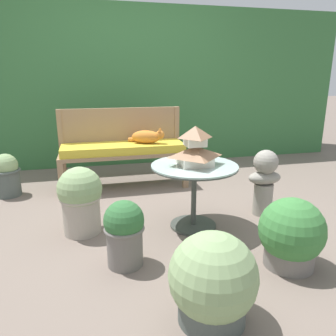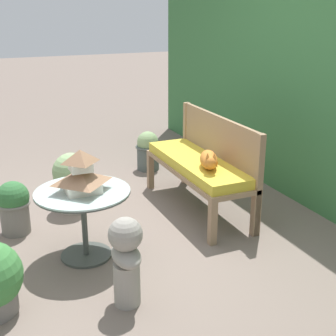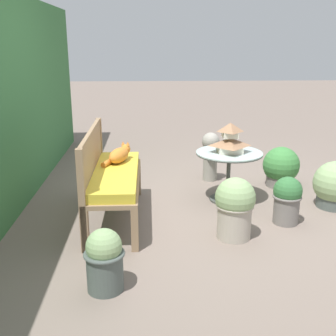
{
  "view_description": "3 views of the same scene",
  "coord_description": "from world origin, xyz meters",
  "px_view_note": "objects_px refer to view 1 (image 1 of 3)",
  "views": [
    {
      "loc": [
        -0.62,
        -2.76,
        1.27
      ],
      "look_at": [
        0.12,
        0.27,
        0.38
      ],
      "focal_mm": 35.0,
      "sensor_mm": 36.0,
      "label": 1
    },
    {
      "loc": [
        3.43,
        -1.0,
        1.87
      ],
      "look_at": [
        0.18,
        0.42,
        0.62
      ],
      "focal_mm": 50.0,
      "sensor_mm": 36.0,
      "label": 2
    },
    {
      "loc": [
        -4.15,
        0.58,
        1.7
      ],
      "look_at": [
        0.02,
        0.38,
        0.44
      ],
      "focal_mm": 45.0,
      "sensor_mm": 36.0,
      "label": 3
    }
  ],
  "objects_px": {
    "patio_table": "(194,178)",
    "potted_plant_bench_right": "(291,235)",
    "cat": "(147,137)",
    "potted_plant_hedge_corner": "(124,232)",
    "garden_bust": "(265,179)",
    "potted_plant_table_near": "(80,199)",
    "potted_plant_table_far": "(7,175)",
    "pagoda_birdhouse": "(195,149)",
    "garden_bench": "(123,151)",
    "potted_plant_bench_left": "(213,282)"
  },
  "relations": [
    {
      "from": "garden_bench",
      "to": "cat",
      "type": "height_order",
      "value": "cat"
    },
    {
      "from": "patio_table",
      "to": "potted_plant_table_near",
      "type": "distance_m",
      "value": 0.95
    },
    {
      "from": "cat",
      "to": "potted_plant_table_far",
      "type": "height_order",
      "value": "cat"
    },
    {
      "from": "pagoda_birdhouse",
      "to": "garden_bust",
      "type": "relative_size",
      "value": 0.56
    },
    {
      "from": "cat",
      "to": "garden_bust",
      "type": "distance_m",
      "value": 1.42
    },
    {
      "from": "potted_plant_table_near",
      "to": "patio_table",
      "type": "bearing_deg",
      "value": -7.05
    },
    {
      "from": "cat",
      "to": "potted_plant_table_far",
      "type": "bearing_deg",
      "value": -158.35
    },
    {
      "from": "potted_plant_hedge_corner",
      "to": "pagoda_birdhouse",
      "type": "bearing_deg",
      "value": 35.35
    },
    {
      "from": "pagoda_birdhouse",
      "to": "potted_plant_hedge_corner",
      "type": "xyz_separation_m",
      "value": [
        -0.64,
        -0.45,
        -0.44
      ]
    },
    {
      "from": "pagoda_birdhouse",
      "to": "potted_plant_hedge_corner",
      "type": "relative_size",
      "value": 0.73
    },
    {
      "from": "potted_plant_table_near",
      "to": "garden_bust",
      "type": "bearing_deg",
      "value": -0.63
    },
    {
      "from": "potted_plant_bench_right",
      "to": "potted_plant_table_far",
      "type": "relative_size",
      "value": 1.04
    },
    {
      "from": "potted_plant_table_far",
      "to": "potted_plant_bench_right",
      "type": "bearing_deg",
      "value": -41.57
    },
    {
      "from": "garden_bench",
      "to": "potted_plant_table_near",
      "type": "distance_m",
      "value": 1.19
    },
    {
      "from": "cat",
      "to": "potted_plant_hedge_corner",
      "type": "bearing_deg",
      "value": -83.39
    },
    {
      "from": "garden_bust",
      "to": "potted_plant_table_near",
      "type": "xyz_separation_m",
      "value": [
        -1.64,
        0.02,
        -0.05
      ]
    },
    {
      "from": "garden_bench",
      "to": "potted_plant_bench_left",
      "type": "relative_size",
      "value": 2.86
    },
    {
      "from": "patio_table",
      "to": "potted_plant_bench_left",
      "type": "xyz_separation_m",
      "value": [
        -0.25,
        -1.1,
        -0.2
      ]
    },
    {
      "from": "potted_plant_bench_right",
      "to": "potted_plant_bench_left",
      "type": "xyz_separation_m",
      "value": [
        -0.7,
        -0.37,
        0.0
      ]
    },
    {
      "from": "potted_plant_bench_right",
      "to": "potted_plant_hedge_corner",
      "type": "xyz_separation_m",
      "value": [
        -1.09,
        0.28,
        0.02
      ]
    },
    {
      "from": "garden_bust",
      "to": "potted_plant_bench_right",
      "type": "distance_m",
      "value": 0.88
    },
    {
      "from": "garden_bust",
      "to": "potted_plant_table_far",
      "type": "height_order",
      "value": "garden_bust"
    },
    {
      "from": "potted_plant_table_near",
      "to": "potted_plant_bench_right",
      "type": "bearing_deg",
      "value": -31.49
    },
    {
      "from": "potted_plant_hedge_corner",
      "to": "potted_plant_table_near",
      "type": "xyz_separation_m",
      "value": [
        -0.29,
        0.57,
        0.05
      ]
    },
    {
      "from": "cat",
      "to": "potted_plant_bench_right",
      "type": "height_order",
      "value": "cat"
    },
    {
      "from": "potted_plant_hedge_corner",
      "to": "potted_plant_table_near",
      "type": "height_order",
      "value": "potted_plant_table_near"
    },
    {
      "from": "garden_bust",
      "to": "pagoda_birdhouse",
      "type": "bearing_deg",
      "value": -171.42
    },
    {
      "from": "potted_plant_table_far",
      "to": "cat",
      "type": "bearing_deg",
      "value": -0.64
    },
    {
      "from": "cat",
      "to": "patio_table",
      "type": "relative_size",
      "value": 0.55
    },
    {
      "from": "patio_table",
      "to": "garden_bust",
      "type": "height_order",
      "value": "garden_bust"
    },
    {
      "from": "garden_bust",
      "to": "potted_plant_hedge_corner",
      "type": "xyz_separation_m",
      "value": [
        -1.35,
        -0.55,
        -0.1
      ]
    },
    {
      "from": "garden_bust",
      "to": "potted_plant_table_far",
      "type": "distance_m",
      "value": 2.66
    },
    {
      "from": "patio_table",
      "to": "potted_plant_table_far",
      "type": "distance_m",
      "value": 2.1
    },
    {
      "from": "garden_bust",
      "to": "potted_plant_table_near",
      "type": "distance_m",
      "value": 1.64
    },
    {
      "from": "garden_bench",
      "to": "potted_plant_hedge_corner",
      "type": "distance_m",
      "value": 1.67
    },
    {
      "from": "garden_bench",
      "to": "patio_table",
      "type": "bearing_deg",
      "value": -69.11
    },
    {
      "from": "patio_table",
      "to": "potted_plant_bench_right",
      "type": "bearing_deg",
      "value": -58.33
    },
    {
      "from": "patio_table",
      "to": "potted_plant_hedge_corner",
      "type": "bearing_deg",
      "value": -144.65
    },
    {
      "from": "potted_plant_table_far",
      "to": "potted_plant_hedge_corner",
      "type": "distance_m",
      "value": 1.96
    },
    {
      "from": "garden_bust",
      "to": "potted_plant_bench_right",
      "type": "bearing_deg",
      "value": -106.64
    },
    {
      "from": "garden_bust",
      "to": "garden_bench",
      "type": "bearing_deg",
      "value": 137.46
    },
    {
      "from": "potted_plant_table_far",
      "to": "potted_plant_table_near",
      "type": "distance_m",
      "value": 1.33
    },
    {
      "from": "potted_plant_table_far",
      "to": "potted_plant_bench_left",
      "type": "xyz_separation_m",
      "value": [
        1.46,
        -2.29,
        -0.01
      ]
    },
    {
      "from": "potted_plant_bench_left",
      "to": "garden_bust",
      "type": "bearing_deg",
      "value": 51.07
    },
    {
      "from": "cat",
      "to": "potted_plant_bench_right",
      "type": "relative_size",
      "value": 0.81
    },
    {
      "from": "cat",
      "to": "garden_bust",
      "type": "height_order",
      "value": "cat"
    },
    {
      "from": "patio_table",
      "to": "potted_plant_bench_left",
      "type": "bearing_deg",
      "value": -103.0
    },
    {
      "from": "potted_plant_hedge_corner",
      "to": "potted_plant_table_far",
      "type": "bearing_deg",
      "value": 123.22
    },
    {
      "from": "pagoda_birdhouse",
      "to": "potted_plant_table_far",
      "type": "xyz_separation_m",
      "value": [
        -1.71,
        1.19,
        -0.45
      ]
    },
    {
      "from": "garden_bust",
      "to": "potted_plant_table_far",
      "type": "bearing_deg",
      "value": 156.56
    }
  ]
}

